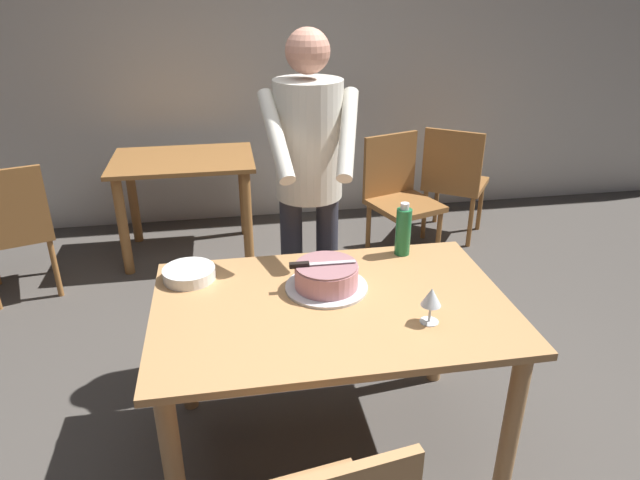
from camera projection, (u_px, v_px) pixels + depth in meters
name	position (u px, v px, depth m)	size (l,w,h in m)	color
ground_plane	(330.00, 446.00, 2.54)	(14.00, 14.00, 0.00)	#4C4742
back_wall	(265.00, 55.00, 4.50)	(10.00, 0.12, 2.70)	silver
main_dining_table	(331.00, 328.00, 2.27)	(1.40, 0.91, 0.75)	tan
cake_on_platter	(326.00, 277.00, 2.31)	(0.34, 0.34, 0.11)	silver
cake_knife	(309.00, 264.00, 2.27)	(0.27, 0.03, 0.02)	silver
plate_stack	(189.00, 274.00, 2.39)	(0.22, 0.22, 0.05)	white
wine_glass_near	(431.00, 298.00, 2.06)	(0.08, 0.08, 0.14)	silver
water_bottle	(403.00, 231.00, 2.57)	(0.07, 0.07, 0.25)	#1E6B38
person_cutting_cake	(309.00, 171.00, 2.68)	(0.47, 0.56, 1.72)	#2D2D38
background_table	(185.00, 180.00, 4.10)	(1.00, 0.70, 0.74)	#9E6633
background_chair_0	(14.00, 227.00, 3.54)	(0.55, 0.55, 0.90)	#9E6633
background_chair_1	(454.00, 179.00, 4.38)	(0.61, 0.61, 0.90)	#9E6633
background_chair_2	(399.00, 194.00, 4.08)	(0.56, 0.56, 0.90)	#9E6633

